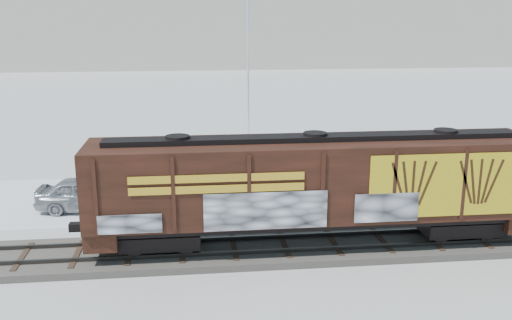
{
  "coord_description": "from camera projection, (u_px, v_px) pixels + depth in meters",
  "views": [
    {
      "loc": [
        -1.48,
        -20.77,
        9.16
      ],
      "look_at": [
        1.21,
        3.0,
        3.01
      ],
      "focal_mm": 40.0,
      "sensor_mm": 36.0,
      "label": 1
    }
  ],
  "objects": [
    {
      "name": "ground",
      "position": [
        234.0,
        254.0,
        22.43
      ],
      "size": [
        500.0,
        500.0,
        0.0
      ],
      "primitive_type": "plane",
      "color": "white",
      "rests_on": "ground"
    },
    {
      "name": "rail_track",
      "position": [
        234.0,
        250.0,
        22.4
      ],
      "size": [
        50.0,
        3.4,
        0.43
      ],
      "color": "#59544C",
      "rests_on": "ground"
    },
    {
      "name": "parking_strip",
      "position": [
        223.0,
        195.0,
        29.65
      ],
      "size": [
        40.0,
        8.0,
        0.03
      ],
      "primitive_type": "cube",
      "color": "white",
      "rests_on": "ground"
    },
    {
      "name": "hopper_railcar",
      "position": [
        314.0,
        183.0,
        22.07
      ],
      "size": [
        17.26,
        3.06,
        4.26
      ],
      "color": "black",
      "rests_on": "rail_track"
    },
    {
      "name": "flagpole",
      "position": [
        250.0,
        97.0,
        35.83
      ],
      "size": [
        2.3,
        0.9,
        11.17
      ],
      "color": "silver",
      "rests_on": "ground"
    },
    {
      "name": "car_silver",
      "position": [
        88.0,
        194.0,
        27.1
      ],
      "size": [
        4.96,
        2.42,
        1.63
      ],
      "primitive_type": "imported",
      "rotation": [
        0.0,
        0.0,
        1.46
      ],
      "color": "#9FA1A5",
      "rests_on": "parking_strip"
    },
    {
      "name": "car_white",
      "position": [
        272.0,
        185.0,
        28.47
      ],
      "size": [
        5.06,
        2.18,
        1.62
      ],
      "primitive_type": "imported",
      "rotation": [
        0.0,
        0.0,
        1.67
      ],
      "color": "white",
      "rests_on": "parking_strip"
    },
    {
      "name": "car_dark",
      "position": [
        447.0,
        180.0,
        29.78
      ],
      "size": [
        5.29,
        3.53,
        1.42
      ],
      "primitive_type": "imported",
      "rotation": [
        0.0,
        0.0,
        1.23
      ],
      "color": "black",
      "rests_on": "parking_strip"
    }
  ]
}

